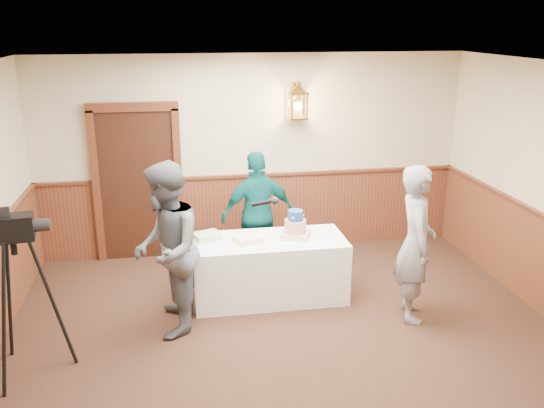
{
  "coord_description": "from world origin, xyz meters",
  "views": [
    {
      "loc": [
        -1.06,
        -4.35,
        3.21
      ],
      "look_at": [
        -0.03,
        1.7,
        1.25
      ],
      "focal_mm": 38.0,
      "sensor_mm": 36.0,
      "label": 1
    }
  ],
  "objects": [
    {
      "name": "baker",
      "position": [
        1.47,
        1.17,
        0.88
      ],
      "size": [
        0.55,
        0.72,
        1.77
      ],
      "primitive_type": "imported",
      "rotation": [
        0.0,
        0.0,
        1.35
      ],
      "color": "gray",
      "rests_on": "ground"
    },
    {
      "name": "sheet_cake_green",
      "position": [
        -0.75,
        2.04,
        0.79
      ],
      "size": [
        0.37,
        0.33,
        0.07
      ],
      "primitive_type": "cube",
      "rotation": [
        0.0,
        0.0,
        0.36
      ],
      "color": "#ABD294",
      "rests_on": "display_table"
    },
    {
      "name": "sheet_cake_yellow",
      "position": [
        -0.28,
        1.87,
        0.78
      ],
      "size": [
        0.37,
        0.33,
        0.06
      ],
      "primitive_type": "cube",
      "rotation": [
        0.0,
        0.0,
        0.38
      ],
      "color": "#FFE498",
      "rests_on": "display_table"
    },
    {
      "name": "ground",
      "position": [
        0.0,
        0.0,
        0.0
      ],
      "size": [
        7.0,
        7.0,
        0.0
      ],
      "primitive_type": "plane",
      "color": "black",
      "rests_on": "ground"
    },
    {
      "name": "interviewer",
      "position": [
        -1.22,
        1.32,
        0.93
      ],
      "size": [
        1.53,
        0.94,
        1.86
      ],
      "rotation": [
        0.0,
        0.0,
        -1.63
      ],
      "color": "#53575D",
      "rests_on": "ground"
    },
    {
      "name": "tv_camera_rig",
      "position": [
        -2.54,
        0.76,
        0.71
      ],
      "size": [
        0.62,
        0.57,
        1.57
      ],
      "rotation": [
        0.0,
        0.0,
        0.15
      ],
      "color": "black",
      "rests_on": "ground"
    },
    {
      "name": "room_shell",
      "position": [
        -0.05,
        0.45,
        1.52
      ],
      "size": [
        6.02,
        7.02,
        2.81
      ],
      "color": "#C4B693",
      "rests_on": "ground"
    },
    {
      "name": "tiered_cake",
      "position": [
        0.29,
        1.93,
        0.88
      ],
      "size": [
        0.42,
        0.42,
        0.33
      ],
      "rotation": [
        0.0,
        0.0,
        -0.38
      ],
      "color": "beige",
      "rests_on": "display_table"
    },
    {
      "name": "display_table",
      "position": [
        -0.03,
        1.9,
        0.38
      ],
      "size": [
        1.8,
        0.8,
        0.75
      ],
      "primitive_type": "cube",
      "color": "white",
      "rests_on": "ground"
    },
    {
      "name": "assistant_p",
      "position": [
        -0.06,
        2.61,
        0.83
      ],
      "size": [
        1.02,
        0.55,
        1.65
      ],
      "primitive_type": "imported",
      "rotation": [
        0.0,
        0.0,
        3.3
      ],
      "color": "#094C4D",
      "rests_on": "ground"
    }
  ]
}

